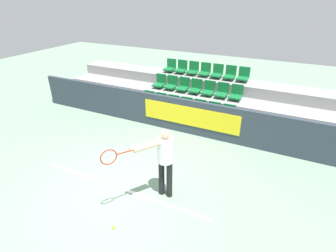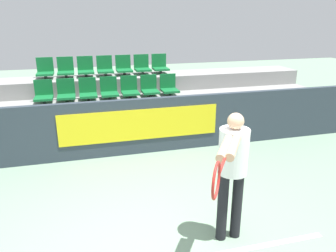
# 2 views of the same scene
# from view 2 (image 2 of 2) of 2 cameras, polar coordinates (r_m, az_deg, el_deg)

# --- Properties ---
(barrier_wall) EXTENTS (11.13, 0.14, 1.13)m
(barrier_wall) POSITION_cam_2_polar(r_m,az_deg,el_deg) (6.50, -8.61, -0.37)
(barrier_wall) COLOR #2D3842
(barrier_wall) RESTS_ON ground
(bleacher_tier_front) EXTENTS (10.73, 0.94, 0.39)m
(bleacher_tier_front) POSITION_cam_2_polar(r_m,az_deg,el_deg) (7.14, -9.06, -1.79)
(bleacher_tier_front) COLOR gray
(bleacher_tier_front) RESTS_ON ground
(bleacher_tier_middle) EXTENTS (10.73, 0.94, 0.77)m
(bleacher_tier_middle) POSITION_cam_2_polar(r_m,az_deg,el_deg) (7.97, -9.88, 1.84)
(bleacher_tier_middle) COLOR gray
(bleacher_tier_middle) RESTS_ON ground
(bleacher_tier_back) EXTENTS (10.73, 0.94, 1.16)m
(bleacher_tier_back) POSITION_cam_2_polar(r_m,az_deg,el_deg) (8.82, -10.54, 4.78)
(bleacher_tier_back) COLOR gray
(bleacher_tier_back) RESTS_ON ground
(stadium_chair_0) EXTENTS (0.40, 0.45, 0.50)m
(stadium_chair_0) POSITION_cam_2_polar(r_m,az_deg,el_deg) (7.16, -21.11, 0.50)
(stadium_chair_0) COLOR #333333
(stadium_chair_0) RESTS_ON bleacher_tier_front
(stadium_chair_1) EXTENTS (0.40, 0.45, 0.50)m
(stadium_chair_1) POSITION_cam_2_polar(r_m,az_deg,el_deg) (7.12, -17.20, 0.83)
(stadium_chair_1) COLOR #333333
(stadium_chair_1) RESTS_ON bleacher_tier_front
(stadium_chair_2) EXTENTS (0.40, 0.45, 0.50)m
(stadium_chair_2) POSITION_cam_2_polar(r_m,az_deg,el_deg) (7.11, -13.26, 1.17)
(stadium_chair_2) COLOR #333333
(stadium_chair_2) RESTS_ON bleacher_tier_front
(stadium_chair_3) EXTENTS (0.40, 0.45, 0.50)m
(stadium_chair_3) POSITION_cam_2_polar(r_m,az_deg,el_deg) (7.13, -9.33, 1.49)
(stadium_chair_3) COLOR #333333
(stadium_chair_3) RESTS_ON bleacher_tier_front
(stadium_chair_4) EXTENTS (0.40, 0.45, 0.50)m
(stadium_chair_4) POSITION_cam_2_polar(r_m,az_deg,el_deg) (7.19, -5.44, 1.81)
(stadium_chair_4) COLOR #333333
(stadium_chair_4) RESTS_ON bleacher_tier_front
(stadium_chair_5) EXTENTS (0.40, 0.45, 0.50)m
(stadium_chair_5) POSITION_cam_2_polar(r_m,az_deg,el_deg) (7.28, -1.64, 2.11)
(stadium_chair_5) COLOR #333333
(stadium_chair_5) RESTS_ON bleacher_tier_front
(stadium_chair_6) EXTENTS (0.40, 0.45, 0.50)m
(stadium_chair_6) POSITION_cam_2_polar(r_m,az_deg,el_deg) (7.41, 2.06, 2.40)
(stadium_chair_6) COLOR #333333
(stadium_chair_6) RESTS_ON bleacher_tier_front
(stadium_chair_7) EXTENTS (0.40, 0.45, 0.50)m
(stadium_chair_7) POSITION_cam_2_polar(r_m,az_deg,el_deg) (7.96, -20.84, 5.22)
(stadium_chair_7) COLOR #333333
(stadium_chair_7) RESTS_ON bleacher_tier_middle
(stadium_chair_8) EXTENTS (0.40, 0.45, 0.50)m
(stadium_chair_8) POSITION_cam_2_polar(r_m,az_deg,el_deg) (7.92, -17.31, 5.54)
(stadium_chair_8) COLOR #333333
(stadium_chair_8) RESTS_ON bleacher_tier_middle
(stadium_chair_9) EXTENTS (0.40, 0.45, 0.50)m
(stadium_chair_9) POSITION_cam_2_polar(r_m,az_deg,el_deg) (7.91, -13.75, 5.85)
(stadium_chair_9) COLOR #333333
(stadium_chair_9) RESTS_ON bleacher_tier_middle
(stadium_chair_10) EXTENTS (0.40, 0.45, 0.50)m
(stadium_chair_10) POSITION_cam_2_polar(r_m,az_deg,el_deg) (7.94, -10.20, 6.13)
(stadium_chair_10) COLOR #333333
(stadium_chair_10) RESTS_ON bleacher_tier_middle
(stadium_chair_11) EXTENTS (0.40, 0.45, 0.50)m
(stadium_chair_11) POSITION_cam_2_polar(r_m,az_deg,el_deg) (7.99, -6.68, 6.39)
(stadium_chair_11) COLOR #333333
(stadium_chair_11) RESTS_ON bleacher_tier_middle
(stadium_chair_12) EXTENTS (0.40, 0.45, 0.50)m
(stadium_chair_12) POSITION_cam_2_polar(r_m,az_deg,el_deg) (8.07, -3.22, 6.62)
(stadium_chair_12) COLOR #333333
(stadium_chair_12) RESTS_ON bleacher_tier_middle
(stadium_chair_13) EXTENTS (0.40, 0.45, 0.50)m
(stadium_chair_13) POSITION_cam_2_polar(r_m,az_deg,el_deg) (8.18, 0.17, 6.82)
(stadium_chair_13) COLOR #333333
(stadium_chair_13) RESTS_ON bleacher_tier_middle
(stadium_chair_14) EXTENTS (0.40, 0.45, 0.50)m
(stadium_chair_14) POSITION_cam_2_polar(r_m,az_deg,el_deg) (8.81, -20.61, 9.06)
(stadium_chair_14) COLOR #333333
(stadium_chair_14) RESTS_ON bleacher_tier_back
(stadium_chair_15) EXTENTS (0.40, 0.45, 0.50)m
(stadium_chair_15) POSITION_cam_2_polar(r_m,az_deg,el_deg) (8.77, -17.40, 9.37)
(stadium_chair_15) COLOR #333333
(stadium_chair_15) RESTS_ON bleacher_tier_back
(stadium_chair_16) EXTENTS (0.40, 0.45, 0.50)m
(stadium_chair_16) POSITION_cam_2_polar(r_m,az_deg,el_deg) (8.76, -14.16, 9.65)
(stadium_chair_16) COLOR #333333
(stadium_chair_16) RESTS_ON bleacher_tier_back
(stadium_chair_17) EXTENTS (0.40, 0.45, 0.50)m
(stadium_chair_17) POSITION_cam_2_polar(r_m,az_deg,el_deg) (8.78, -10.92, 9.90)
(stadium_chair_17) COLOR #333333
(stadium_chair_17) RESTS_ON bleacher_tier_back
(stadium_chair_18) EXTENTS (0.40, 0.45, 0.50)m
(stadium_chair_18) POSITION_cam_2_polar(r_m,az_deg,el_deg) (8.83, -7.70, 10.12)
(stadium_chair_18) COLOR #333333
(stadium_chair_18) RESTS_ON bleacher_tier_back
(stadium_chair_19) EXTENTS (0.40, 0.45, 0.50)m
(stadium_chair_19) POSITION_cam_2_polar(r_m,az_deg,el_deg) (8.91, -4.53, 10.30)
(stadium_chair_19) COLOR #333333
(stadium_chair_19) RESTS_ON bleacher_tier_back
(stadium_chair_20) EXTENTS (0.40, 0.45, 0.50)m
(stadium_chair_20) POSITION_cam_2_polar(r_m,az_deg,el_deg) (9.01, -1.41, 10.45)
(stadium_chair_20) COLOR #333333
(stadium_chair_20) RESTS_ON bleacher_tier_back
(tennis_player) EXTENTS (0.92, 1.31, 1.65)m
(tennis_player) POSITION_cam_2_polar(r_m,az_deg,el_deg) (3.89, 11.08, -6.68)
(tennis_player) COLOR black
(tennis_player) RESTS_ON ground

